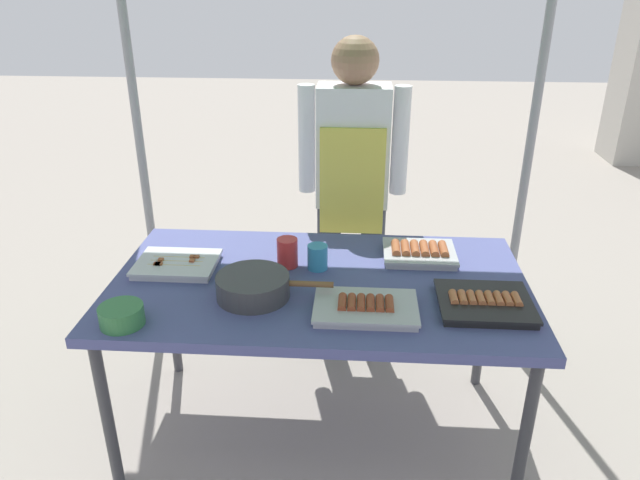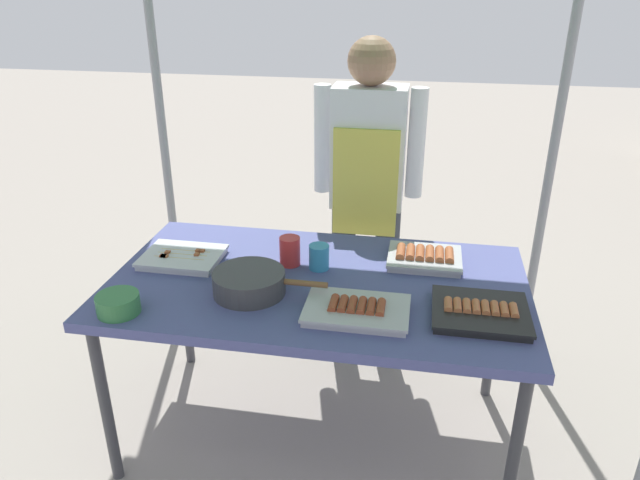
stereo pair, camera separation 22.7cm
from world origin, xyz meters
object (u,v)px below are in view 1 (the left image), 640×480
Objects in this scene: drink_cup_near_edge at (318,257)px; condiment_bowl at (122,315)px; drink_cup_by_wok at (287,253)px; vendor_woman at (352,176)px; tray_pork_links at (419,252)px; cooking_wok at (254,285)px; tray_grilled_sausages at (366,308)px; stall_table at (319,293)px; tray_meat_skewers at (177,264)px; tray_spring_rolls at (485,303)px.

condiment_bowl is at bearing -144.12° from drink_cup_near_edge.
condiment_bowl is at bearing -137.18° from drink_cup_by_wok.
condiment_bowl is at bearing 54.84° from vendor_woman.
vendor_woman reaches higher than tray_pork_links.
drink_cup_near_edge is at bearing 78.57° from vendor_woman.
drink_cup_by_wok reaches higher than cooking_wok.
tray_grilled_sausages is 2.41× the size of condiment_bowl.
drink_cup_near_edge is at bearing 97.51° from stall_table.
vendor_woman is (0.69, 0.65, 0.17)m from tray_meat_skewers.
tray_pork_links is at bearing 29.19° from condiment_bowl.
tray_spring_rolls is at bearing -14.69° from stall_table.
condiment_bowl is at bearing -150.81° from tray_pork_links.
cooking_wok reaches higher than tray_spring_rolls.
tray_meat_skewers is at bearing 159.23° from tray_grilled_sausages.
drink_cup_by_wok is at bearing -168.03° from tray_pork_links.
drink_cup_near_edge is at bearing -6.81° from drink_cup_by_wok.
drink_cup_by_wok reaches higher than tray_meat_skewers.
stall_table is at bearing -40.88° from drink_cup_by_wok.
drink_cup_by_wok is at bearing 67.65° from vendor_woman.
tray_grilled_sausages is at bearing -171.53° from tray_spring_rolls.
cooking_wok is (-0.41, 0.08, 0.03)m from tray_grilled_sausages.
tray_spring_rolls is at bearing 8.91° from condiment_bowl.
cooking_wok is at bearing -149.79° from tray_pork_links.
drink_cup_by_wok is at bearing 42.82° from condiment_bowl.
vendor_woman reaches higher than drink_cup_near_edge.
cooking_wok is 0.47m from condiment_bowl.
tray_spring_rolls is 0.79m from drink_cup_by_wok.
vendor_woman is at bearing 119.19° from tray_spring_rolls.
tray_grilled_sausages is 0.43m from tray_spring_rolls.
condiment_bowl is 0.10× the size of vendor_woman.
drink_cup_near_edge is (-0.01, 0.10, 0.10)m from stall_table.
tray_meat_skewers is at bearing 173.40° from stall_table.
cooking_wok reaches higher than tray_meat_skewers.
tray_meat_skewers is 3.17× the size of drink_cup_near_edge.
tray_grilled_sausages is 3.61× the size of drink_cup_near_edge.
condiment_bowl is at bearing -152.41° from cooking_wok.
condiment_bowl is (-1.04, -0.58, 0.01)m from tray_pork_links.
condiment_bowl is at bearing -98.86° from tray_meat_skewers.
stall_table is 0.62m from tray_spring_rolls.
tray_grilled_sausages reaches higher than tray_spring_rolls.
drink_cup_near_edge reaches higher than tray_meat_skewers.
drink_cup_by_wok reaches higher than tray_pork_links.
tray_pork_links is 0.69× the size of cooking_wok.
vendor_woman is at bearing 67.65° from drink_cup_by_wok.
cooking_wok is 0.32m from drink_cup_near_edge.
cooking_wok is at bearing -30.34° from tray_meat_skewers.
tray_meat_skewers is 0.96m from vendor_woman.
condiment_bowl is 1.27× the size of drink_cup_by_wok.
tray_grilled_sausages is 3.07× the size of drink_cup_by_wok.
stall_table is 0.15m from drink_cup_near_edge.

